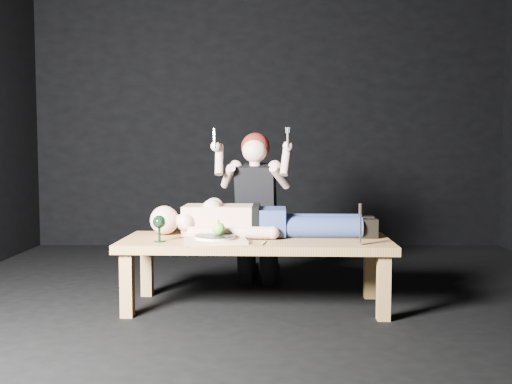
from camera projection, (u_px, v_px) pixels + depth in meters
ground at (275, 309)px, 3.64m from camera, size 5.00×5.00×0.00m
back_wall at (269, 107)px, 6.02m from camera, size 5.00×0.00×5.00m
table at (256, 273)px, 3.67m from camera, size 1.75×0.71×0.45m
lying_man at (264, 217)px, 3.78m from camera, size 1.65×0.55×0.25m
kneeling_woman at (257, 207)px, 4.26m from camera, size 0.73×0.79×1.19m
serving_tray at (215, 240)px, 3.50m from camera, size 0.42×0.33×0.02m
plate at (215, 237)px, 3.50m from camera, size 0.29×0.29×0.02m
apple at (219, 229)px, 3.51m from camera, size 0.08×0.08×0.08m
goblet at (159, 229)px, 3.51m from camera, size 0.08×0.08×0.17m
fork_flat at (192, 243)px, 3.47m from camera, size 0.04×0.18×0.01m
knife_flat at (264, 243)px, 3.47m from camera, size 0.04×0.18×0.01m
spoon_flat at (254, 242)px, 3.51m from camera, size 0.10×0.17×0.01m
carving_knife at (360, 224)px, 3.40m from camera, size 0.03×0.04×0.25m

